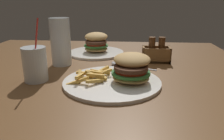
# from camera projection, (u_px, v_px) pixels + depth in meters

# --- Properties ---
(dining_table) EXTENTS (1.29, 1.25, 0.76)m
(dining_table) POSITION_uv_depth(u_px,v_px,m) (90.00, 105.00, 0.84)
(dining_table) COLOR brown
(dining_table) RESTS_ON ground_plane
(meal_plate_near) EXTENTS (0.31, 0.31, 0.10)m
(meal_plate_near) POSITION_uv_depth(u_px,v_px,m) (120.00, 75.00, 0.70)
(meal_plate_near) COLOR white
(meal_plate_near) RESTS_ON dining_table
(beer_glass) EXTENTS (0.08, 0.08, 0.19)m
(beer_glass) POSITION_uv_depth(u_px,v_px,m) (61.00, 43.00, 0.88)
(beer_glass) COLOR silver
(beer_glass) RESTS_ON dining_table
(juice_glass) EXTENTS (0.08, 0.08, 0.21)m
(juice_glass) POSITION_uv_depth(u_px,v_px,m) (35.00, 66.00, 0.71)
(juice_glass) COLOR silver
(juice_glass) RESTS_ON dining_table
(spoon) EXTENTS (0.19, 0.10, 0.02)m
(spoon) POSITION_uv_depth(u_px,v_px,m) (120.00, 64.00, 0.89)
(spoon) COLOR silver
(spoon) RESTS_ON dining_table
(meal_plate_far) EXTENTS (0.27, 0.27, 0.11)m
(meal_plate_far) POSITION_uv_depth(u_px,v_px,m) (96.00, 47.00, 1.08)
(meal_plate_far) COLOR white
(meal_plate_far) RESTS_ON dining_table
(condiment_caddy) EXTENTS (0.12, 0.07, 0.11)m
(condiment_caddy) POSITION_uv_depth(u_px,v_px,m) (156.00, 53.00, 0.94)
(condiment_caddy) COLOR brown
(condiment_caddy) RESTS_ON dining_table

